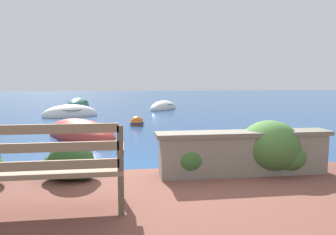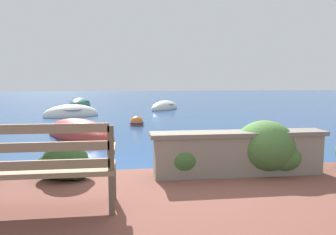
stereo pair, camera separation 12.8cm
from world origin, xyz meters
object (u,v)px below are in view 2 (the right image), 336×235
object	(u,v)px
rowboat_nearest	(79,134)
rowboat_far	(165,108)
mooring_buoy	(137,123)
park_bench	(31,166)
rowboat_mid	(71,115)
rowboat_outer	(80,105)

from	to	relation	value
rowboat_nearest	rowboat_far	xyz separation A→B (m)	(3.31, 7.85, -0.00)
rowboat_nearest	rowboat_far	distance (m)	8.52
rowboat_far	mooring_buoy	distance (m)	6.04
mooring_buoy	rowboat_far	bearing A→B (deg)	74.02
park_bench	rowboat_far	distance (m)	13.99
rowboat_mid	mooring_buoy	world-z (taller)	rowboat_mid
rowboat_nearest	rowboat_mid	bearing A→B (deg)	-21.41
rowboat_far	mooring_buoy	bearing A→B (deg)	15.85
rowboat_outer	mooring_buoy	size ratio (longest dim) A/B	4.68
rowboat_mid	mooring_buoy	xyz separation A→B (m)	(2.67, -3.04, 0.00)
park_bench	mooring_buoy	distance (m)	7.98
mooring_buoy	rowboat_mid	bearing A→B (deg)	131.26
rowboat_outer	park_bench	bearing A→B (deg)	-166.53
rowboat_nearest	rowboat_mid	world-z (taller)	rowboat_mid
rowboat_outer	mooring_buoy	world-z (taller)	rowboat_outer
park_bench	rowboat_nearest	size ratio (longest dim) A/B	0.51
park_bench	rowboat_far	xyz separation A→B (m)	(2.99, 13.65, -0.64)
rowboat_nearest	rowboat_mid	size ratio (longest dim) A/B	1.27
rowboat_outer	mooring_buoy	bearing A→B (deg)	-152.64
rowboat_mid	rowboat_outer	world-z (taller)	rowboat_mid
rowboat_far	rowboat_mid	bearing A→B (deg)	-25.56
rowboat_mid	rowboat_far	xyz separation A→B (m)	(4.33, 2.77, -0.01)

